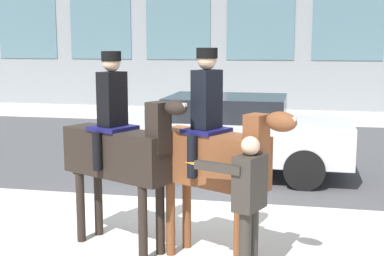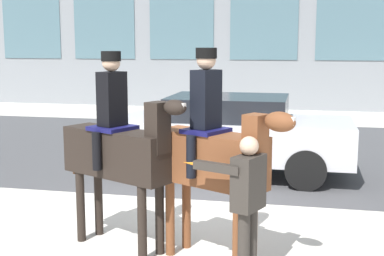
# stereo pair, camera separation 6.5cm
# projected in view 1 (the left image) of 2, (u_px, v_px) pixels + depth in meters

# --- Properties ---
(ground_plane) EXTENTS (80.00, 80.00, 0.00)m
(ground_plane) POSITION_uv_depth(u_px,v_px,m) (191.00, 209.00, 8.28)
(ground_plane) COLOR beige
(road_surface) EXTENTS (25.46, 8.50, 0.01)m
(road_surface) POSITION_uv_depth(u_px,v_px,m) (231.00, 149.00, 12.87)
(road_surface) COLOR #444447
(road_surface) RESTS_ON ground_plane
(mounted_horse_lead) EXTENTS (1.78, 1.08, 2.45)m
(mounted_horse_lead) POSITION_uv_depth(u_px,v_px,m) (120.00, 148.00, 6.53)
(mounted_horse_lead) COLOR black
(mounted_horse_lead) RESTS_ON ground_plane
(mounted_horse_companion) EXTENTS (1.71, 1.08, 2.50)m
(mounted_horse_companion) POSITION_uv_depth(u_px,v_px,m) (214.00, 153.00, 6.11)
(mounted_horse_companion) COLOR brown
(mounted_horse_companion) RESTS_ON ground_plane
(pedestrian_bystander) EXTENTS (0.91, 0.45, 1.60)m
(pedestrian_bystander) POSITION_uv_depth(u_px,v_px,m) (248.00, 198.00, 5.60)
(pedestrian_bystander) COLOR #332D28
(pedestrian_bystander) RESTS_ON ground_plane
(street_car_near_lane) EXTENTS (4.48, 1.99, 1.53)m
(street_car_near_lane) POSITION_uv_depth(u_px,v_px,m) (231.00, 133.00, 10.38)
(street_car_near_lane) COLOR #B7B7BC
(street_car_near_lane) RESTS_ON ground_plane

